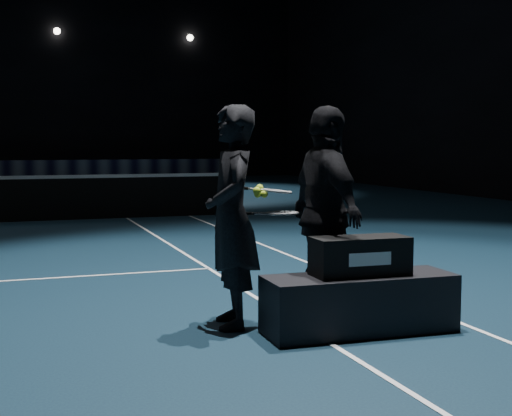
% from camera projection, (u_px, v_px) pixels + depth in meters
% --- Properties ---
extents(net_post_right, '(0.10, 0.10, 1.10)m').
position_uv_depth(net_post_right, '(230.00, 191.00, 15.86)').
color(net_post_right, black).
rests_on(net_post_right, floor).
extents(player_bench, '(1.66, 0.59, 0.49)m').
position_uv_depth(player_bench, '(359.00, 304.00, 6.07)').
color(player_bench, black).
rests_on(player_bench, floor).
extents(racket_bag, '(0.83, 0.37, 0.33)m').
position_uv_depth(racket_bag, '(360.00, 256.00, 6.03)').
color(racket_bag, black).
rests_on(racket_bag, player_bench).
extents(bag_signature, '(0.38, 0.02, 0.11)m').
position_uv_depth(bag_signature, '(370.00, 259.00, 5.87)').
color(bag_signature, white).
rests_on(bag_signature, racket_bag).
extents(player_a, '(0.56, 0.77, 1.94)m').
position_uv_depth(player_a, '(232.00, 217.00, 6.20)').
color(player_a, black).
rests_on(player_a, floor).
extents(player_b, '(0.51, 1.15, 1.94)m').
position_uv_depth(player_b, '(326.00, 215.00, 6.34)').
color(player_b, black).
rests_on(player_b, floor).
extents(racket_lower, '(0.71, 0.33, 0.03)m').
position_uv_depth(racket_lower, '(282.00, 213.00, 6.27)').
color(racket_lower, black).
rests_on(racket_lower, player_a).
extents(racket_upper, '(0.70, 0.29, 0.10)m').
position_uv_depth(racket_upper, '(276.00, 191.00, 6.29)').
color(racket_upper, black).
rests_on(racket_upper, player_b).
extents(tennis_balls, '(0.12, 0.10, 0.12)m').
position_uv_depth(tennis_balls, '(261.00, 192.00, 6.23)').
color(tennis_balls, '#C2E931').
rests_on(tennis_balls, racket_upper).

